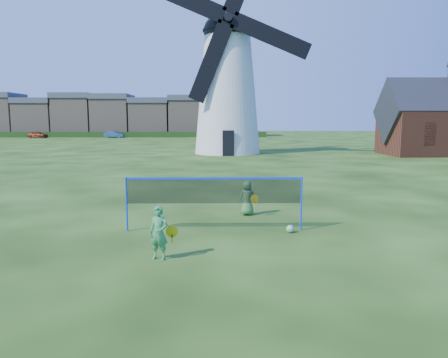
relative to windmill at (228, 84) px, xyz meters
name	(u,v)px	position (x,y,z in m)	size (l,w,h in m)	color
ground	(217,235)	(-1.00, -28.77, -6.46)	(220.00, 220.00, 0.00)	black
windmill	(228,84)	(0.00, 0.00, 0.00)	(14.54, 6.14, 19.12)	white
badminton_net	(214,192)	(-1.08, -28.28, -5.32)	(5.05, 0.05, 1.55)	blue
player_girl	(159,233)	(-2.32, -30.80, -5.84)	(0.68, 0.41, 1.24)	#3B9552
player_boy	(247,198)	(0.02, -26.29, -5.88)	(0.67, 0.46, 1.16)	#4F8641
play_ball	(290,229)	(1.07, -28.55, -6.35)	(0.22, 0.22, 0.22)	green
terraced_houses	(96,116)	(-24.43, 43.23, -2.53)	(58.49, 8.40, 8.31)	tan
hedge	(96,135)	(-23.00, 37.23, -5.96)	(62.00, 0.80, 1.00)	#193814
car_left	(38,135)	(-32.12, 34.13, -5.85)	(1.44, 3.57, 1.22)	maroon
car_right	(114,134)	(-19.23, 35.64, -5.88)	(1.22, 3.50, 1.15)	#284E7A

